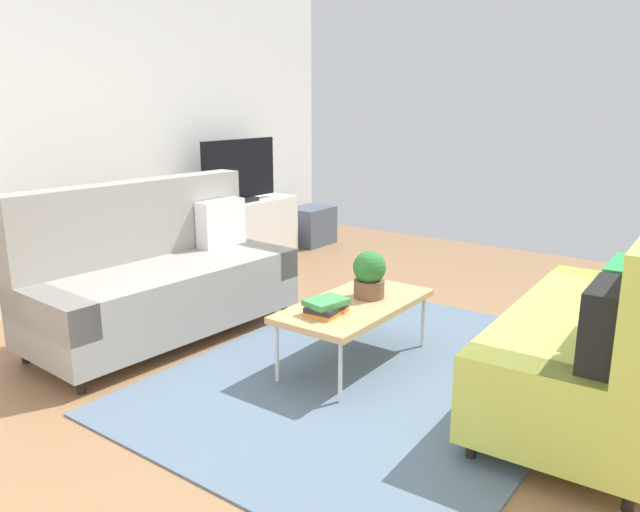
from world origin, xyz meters
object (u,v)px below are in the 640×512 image
Objects in this scene: couch_green at (608,334)px; bottle_1 at (219,195)px; storage_trunk at (311,226)px; bottle_2 at (227,197)px; tv_console at (240,232)px; tv at (239,172)px; couch_beige at (160,276)px; table_book_0 at (326,312)px; coffee_table at (355,307)px; vase_0 at (193,201)px; potted_plant at (369,274)px; bottle_0 at (211,197)px.

bottle_1 is (0.87, 3.78, 0.31)m from couch_green.
storage_trunk is 3.21× the size of bottle_2.
tv_console is at bearing 7.27° from bottle_1.
couch_beige is at bearing -152.67° from tv.
coffee_table is at bearing -5.00° from table_book_0.
table_book_0 reaches higher than coffee_table.
couch_beige is 1.47m from coffee_table.
couch_beige is 12.01× the size of bottle_2.
bottle_2 is at bearing -169.48° from tv_console.
vase_0 is at bearing 173.12° from tv.
couch_beige reaches higher than coffee_table.
tv reaches higher than potted_plant.
tv_console is at bearing -4.93° from vase_0.
vase_0 is (1.28, 1.03, 0.28)m from couch_beige.
couch_green is 4.00m from tv_console.
couch_beige is 3.74× the size of storage_trunk.
tv is at bearing 60.90° from potted_plant.
couch_green reaches higher than table_book_0.
tv is (1.86, 0.96, 0.51)m from couch_beige.
storage_trunk is 3.17× the size of vase_0.
bottle_1 is (1.54, 0.94, 0.31)m from couch_beige.
couch_beige and couch_green have the same top height.
couch_green reaches higher than bottle_1.
couch_green is 11.76× the size of vase_0.
couch_beige is 1.39× the size of tv_console.
vase_0 is at bearing 174.90° from storage_trunk.
table_book_0 is at bearing -126.45° from tv_console.
vase_0 is (0.75, 2.46, 0.15)m from potted_plant.
tv is at bearing 53.32° from table_book_0.
coffee_table is 2.63m from vase_0.
storage_trunk is 1.62m from bottle_0.
coffee_table is 0.79× the size of tv_console.
tv is 4.17× the size of table_book_0.
storage_trunk is 2.17× the size of table_book_0.
bottle_1 is (-0.31, -0.04, 0.43)m from tv_console.
coffee_table is at bearing 99.17° from couch_green.
potted_plant is at bearing -110.91° from bottle_0.
tv_console is at bearing 174.81° from storage_trunk.
coffee_table is 4.58× the size of table_book_0.
bottle_0 is (1.05, 2.36, 0.36)m from coffee_table.
vase_0 is at bearing 175.07° from tv_console.
tv_console is at bearing 58.45° from coffee_table.
storage_trunk is (2.57, 2.30, -0.17)m from coffee_table.
coffee_table is 3.57× the size of potted_plant.
couch_green is 11.93× the size of bottle_2.
table_book_0 is (-2.85, -2.27, 0.21)m from storage_trunk.
bottle_1 is (1.44, 2.33, 0.32)m from table_book_0.
bottle_1 reaches higher than tv_console.
couch_green reaches higher than bottle_0.
bottle_0 is (0.91, 2.37, 0.17)m from potted_plant.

